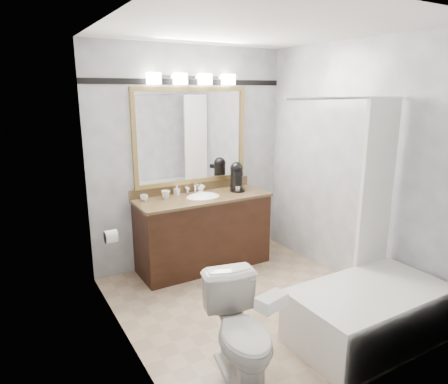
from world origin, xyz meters
The scene contains 15 objects.
room centered at (0.00, 0.00, 1.25)m, with size 2.42×2.62×2.52m.
vanity centered at (0.00, 1.02, 0.44)m, with size 1.53×0.58×0.97m.
mirror centered at (0.00, 1.28, 1.50)m, with size 1.40×0.04×1.10m.
vanity_light_bar centered at (0.00, 1.23, 2.13)m, with size 1.02×0.14×0.12m.
accent_stripe centered at (0.00, 1.29, 2.10)m, with size 2.40×0.01×0.06m, color black.
bathtub centered at (0.55, -0.90, 0.28)m, with size 1.30×0.75×1.96m.
tp_roll centered at (-1.14, 0.66, 0.70)m, with size 0.12×0.12×0.11m, color white.
toilet centered at (-0.63, -0.79, 0.36)m, with size 0.40×0.71×0.72m, color white.
tissue_box centered at (-0.63, -1.12, 0.76)m, with size 0.20×0.11×0.08m, color white.
coffee_maker centered at (0.48, 1.07, 1.02)m, with size 0.18×0.22×0.34m.
cup_left centered at (-0.63, 1.18, 0.88)m, with size 0.08×0.08×0.07m, color white.
cup_right centered at (-0.39, 1.15, 0.89)m, with size 0.09×0.09×0.09m, color white.
soap_bottle_a centered at (-0.24, 1.20, 0.91)m, with size 0.05×0.05×0.11m, color white.
soap_bottle_b centered at (0.07, 1.22, 0.90)m, with size 0.08×0.08×0.10m, color white.
soap_bar centered at (0.02, 1.13, 0.86)m, with size 0.07×0.05×0.02m, color beige.
Camera 1 is at (-1.98, -2.86, 2.01)m, focal length 32.00 mm.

